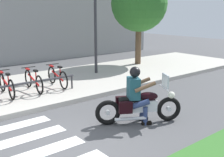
% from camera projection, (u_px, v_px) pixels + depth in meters
% --- Properties ---
extents(ground_plane, '(48.00, 48.00, 0.00)m').
position_uv_depth(ground_plane, '(60.00, 146.00, 5.72)').
color(ground_plane, '#4C4C4F').
extents(crosswalk_stripe_3, '(2.80, 0.40, 0.01)m').
position_uv_depth(crosswalk_stripe_3, '(3.00, 145.00, 5.77)').
color(crosswalk_stripe_3, white).
rests_on(crosswalk_stripe_3, ground).
extents(motorcycle, '(1.96, 1.18, 1.22)m').
position_uv_depth(motorcycle, '(139.00, 105.00, 6.82)').
color(motorcycle, black).
rests_on(motorcycle, ground).
extents(rider, '(0.77, 0.72, 1.43)m').
position_uv_depth(rider, '(137.00, 91.00, 6.73)').
color(rider, '#1E4C59').
rests_on(rider, ground).
extents(bicycle_2, '(0.48, 1.71, 0.76)m').
position_uv_depth(bicycle_2, '(6.00, 85.00, 8.57)').
color(bicycle_2, black).
rests_on(bicycle_2, sidewalk).
extents(bicycle_3, '(0.48, 1.68, 0.75)m').
position_uv_depth(bicycle_3, '(33.00, 81.00, 9.12)').
color(bicycle_3, black).
rests_on(bicycle_3, sidewalk).
extents(bicycle_4, '(0.48, 1.61, 0.75)m').
position_uv_depth(bicycle_4, '(57.00, 77.00, 9.66)').
color(bicycle_4, black).
rests_on(bicycle_4, sidewalk).
extents(bike_rack, '(4.13, 0.07, 0.49)m').
position_uv_depth(bike_rack, '(13.00, 86.00, 8.14)').
color(bike_rack, '#333338').
rests_on(bike_rack, sidewalk).
extents(street_lamp, '(0.28, 0.28, 3.82)m').
position_uv_depth(street_lamp, '(95.00, 21.00, 11.39)').
color(street_lamp, '#2D2D33').
rests_on(street_lamp, ground).
extents(tree_near_rack, '(2.73, 2.73, 4.47)m').
position_uv_depth(tree_near_rack, '(139.00, 4.00, 13.29)').
color(tree_near_rack, brown).
rests_on(tree_near_rack, ground).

